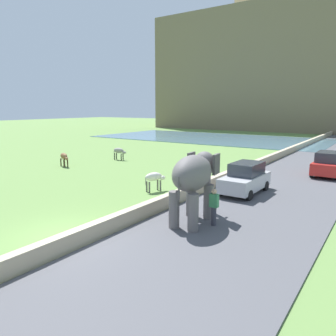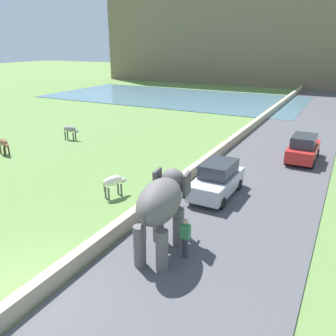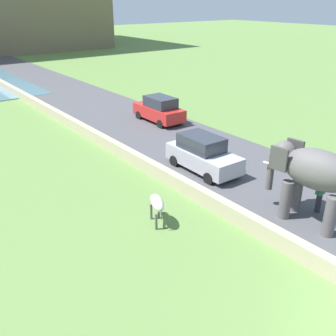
% 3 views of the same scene
% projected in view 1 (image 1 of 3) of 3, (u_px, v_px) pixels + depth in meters
% --- Properties ---
extents(ground_plane, '(220.00, 220.00, 0.00)m').
position_uv_depth(ground_plane, '(64.00, 236.00, 12.75)').
color(ground_plane, '#608442').
extents(road_surface, '(7.00, 120.00, 0.06)m').
position_uv_depth(road_surface, '(310.00, 169.00, 26.23)').
color(road_surface, '#4C4C51').
rests_on(road_surface, ground).
extents(barrier_wall, '(0.40, 110.00, 0.65)m').
position_uv_depth(barrier_wall, '(255.00, 165.00, 26.65)').
color(barrier_wall, tan).
rests_on(barrier_wall, ground).
extents(lake, '(36.00, 18.00, 0.08)m').
position_uv_depth(lake, '(210.00, 138.00, 52.76)').
color(lake, slate).
rests_on(lake, ground).
extents(hill_distant, '(64.00, 28.00, 25.25)m').
position_uv_depth(hill_distant, '(310.00, 71.00, 71.87)').
color(hill_distant, '#75664C').
rests_on(hill_distant, ground).
extents(elephant, '(1.73, 3.55, 2.99)m').
position_uv_depth(elephant, '(194.00, 177.00, 13.91)').
color(elephant, '#605B5B').
rests_on(elephant, ground).
extents(person_beside_elephant, '(0.36, 0.22, 1.63)m').
position_uv_depth(person_beside_elephant, '(214.00, 207.00, 13.64)').
color(person_beside_elephant, '#33333D').
rests_on(person_beside_elephant, ground).
extents(car_red, '(1.83, 4.02, 1.80)m').
position_uv_depth(car_red, '(328.00, 164.00, 23.61)').
color(car_red, red).
rests_on(car_red, ground).
extents(car_silver, '(1.84, 4.03, 1.80)m').
position_uv_depth(car_silver, '(245.00, 178.00, 18.90)').
color(car_silver, '#B7B7BC').
rests_on(car_silver, ground).
extents(cow_white, '(0.82, 1.41, 1.15)m').
position_uv_depth(cow_white, '(154.00, 178.00, 19.39)').
color(cow_white, silver).
rests_on(cow_white, ground).
extents(cow_grey, '(1.41, 0.57, 1.15)m').
position_uv_depth(cow_grey, '(119.00, 151.00, 30.97)').
color(cow_grey, gray).
rests_on(cow_grey, ground).
extents(cow_brown, '(1.42, 0.78, 1.15)m').
position_uv_depth(cow_brown, '(64.00, 157.00, 27.49)').
color(cow_brown, brown).
rests_on(cow_brown, ground).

